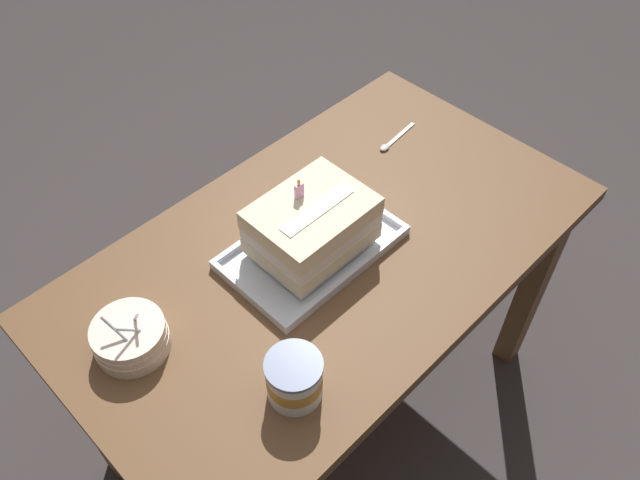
% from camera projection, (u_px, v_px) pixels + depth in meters
% --- Properties ---
extents(ground_plane, '(8.00, 8.00, 0.00)m').
position_uv_depth(ground_plane, '(326.00, 405.00, 1.97)').
color(ground_plane, '#383333').
extents(dining_table, '(1.22, 0.69, 0.75)m').
position_uv_depth(dining_table, '(327.00, 279.00, 1.50)').
color(dining_table, brown).
rests_on(dining_table, ground_plane).
extents(foil_tray, '(0.38, 0.24, 0.02)m').
position_uv_depth(foil_tray, '(312.00, 249.00, 1.40)').
color(foil_tray, silver).
rests_on(foil_tray, dining_table).
extents(birthday_cake, '(0.24, 0.18, 0.17)m').
position_uv_depth(birthday_cake, '(312.00, 225.00, 1.34)').
color(birthday_cake, beige).
rests_on(birthday_cake, foil_tray).
extents(bowl_stack, '(0.15, 0.15, 0.11)m').
position_uv_depth(bowl_stack, '(130.00, 337.00, 1.22)').
color(bowl_stack, silver).
rests_on(bowl_stack, dining_table).
extents(ice_cream_tub, '(0.11, 0.11, 0.10)m').
position_uv_depth(ice_cream_tub, '(294.00, 378.00, 1.14)').
color(ice_cream_tub, white).
rests_on(ice_cream_tub, dining_table).
extents(serving_spoon_near_tray, '(0.15, 0.03, 0.01)m').
position_uv_depth(serving_spoon_near_tray, '(391.00, 143.00, 1.64)').
color(serving_spoon_near_tray, silver).
rests_on(serving_spoon_near_tray, dining_table).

